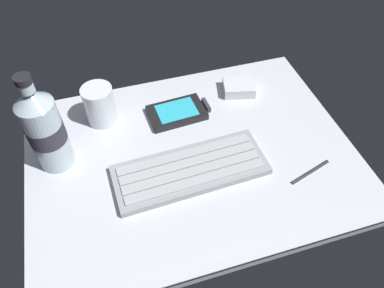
% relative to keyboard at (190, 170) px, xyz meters
% --- Properties ---
extents(ground_plane, '(0.64, 0.48, 0.03)m').
position_rel_keyboard_xyz_m(ground_plane, '(0.02, 0.04, -0.02)').
color(ground_plane, silver).
extents(keyboard, '(0.29, 0.12, 0.02)m').
position_rel_keyboard_xyz_m(keyboard, '(0.00, 0.00, 0.00)').
color(keyboard, '#93969B').
rests_on(keyboard, ground_plane).
extents(handheld_device, '(0.13, 0.08, 0.02)m').
position_rel_keyboard_xyz_m(handheld_device, '(0.02, 0.16, -0.00)').
color(handheld_device, black).
rests_on(handheld_device, ground_plane).
extents(juice_cup, '(0.06, 0.06, 0.09)m').
position_rel_keyboard_xyz_m(juice_cup, '(-0.14, 0.19, 0.03)').
color(juice_cup, silver).
rests_on(juice_cup, ground_plane).
extents(water_bottle, '(0.07, 0.07, 0.21)m').
position_rel_keyboard_xyz_m(water_bottle, '(-0.24, 0.10, 0.08)').
color(water_bottle, silver).
rests_on(water_bottle, ground_plane).
extents(charger_block, '(0.08, 0.07, 0.02)m').
position_rel_keyboard_xyz_m(charger_block, '(0.17, 0.19, 0.00)').
color(charger_block, silver).
rests_on(charger_block, ground_plane).
extents(stylus_pen, '(0.09, 0.03, 0.01)m').
position_rel_keyboard_xyz_m(stylus_pen, '(0.22, -0.07, -0.00)').
color(stylus_pen, '#26262B').
rests_on(stylus_pen, ground_plane).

